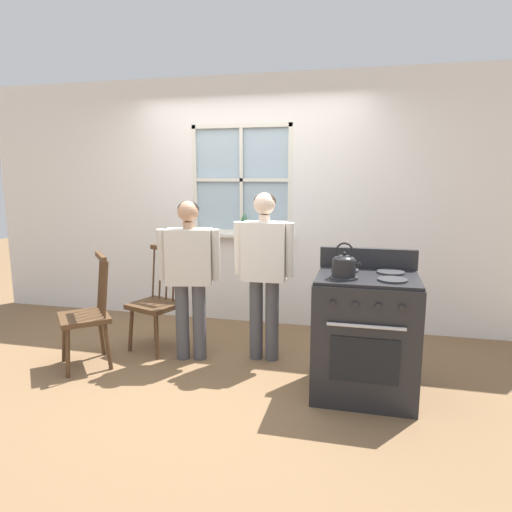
# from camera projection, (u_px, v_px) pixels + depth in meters

# --- Properties ---
(ground_plane) EXTENTS (16.00, 16.00, 0.00)m
(ground_plane) POSITION_uv_depth(u_px,v_px,m) (212.00, 370.00, 3.92)
(ground_plane) COLOR brown
(wall_back) EXTENTS (6.40, 0.16, 2.70)m
(wall_back) POSITION_uv_depth(u_px,v_px,m) (252.00, 204.00, 5.02)
(wall_back) COLOR white
(wall_back) RESTS_ON ground_plane
(chair_by_window) EXTENTS (0.53, 0.52, 0.99)m
(chair_by_window) POSITION_uv_depth(u_px,v_px,m) (157.00, 304.00, 4.34)
(chair_by_window) COLOR #4C331E
(chair_by_window) RESTS_ON ground_plane
(chair_near_wall) EXTENTS (0.58, 0.58, 0.99)m
(chair_near_wall) POSITION_uv_depth(u_px,v_px,m) (87.00, 317.00, 3.95)
(chair_near_wall) COLOR #4C331E
(chair_near_wall) RESTS_ON ground_plane
(person_elderly_left) EXTENTS (0.56, 0.29, 1.44)m
(person_elderly_left) POSITION_uv_depth(u_px,v_px,m) (189.00, 267.00, 4.03)
(person_elderly_left) COLOR #4C4C51
(person_elderly_left) RESTS_ON ground_plane
(person_teen_center) EXTENTS (0.53, 0.22, 1.51)m
(person_teen_center) POSITION_uv_depth(u_px,v_px,m) (264.00, 262.00, 4.01)
(person_teen_center) COLOR #4C4C51
(person_teen_center) RESTS_ON ground_plane
(stove) EXTENTS (0.75, 0.68, 1.08)m
(stove) POSITION_uv_depth(u_px,v_px,m) (365.00, 334.00, 3.44)
(stove) COLOR #232326
(stove) RESTS_ON ground_plane
(kettle) EXTENTS (0.21, 0.17, 0.25)m
(kettle) POSITION_uv_depth(u_px,v_px,m) (344.00, 265.00, 3.25)
(kettle) COLOR black
(kettle) RESTS_ON stove
(potted_plant) EXTENTS (0.12, 0.12, 0.25)m
(potted_plant) POSITION_uv_depth(u_px,v_px,m) (244.00, 227.00, 4.99)
(potted_plant) COLOR beige
(potted_plant) RESTS_ON wall_back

